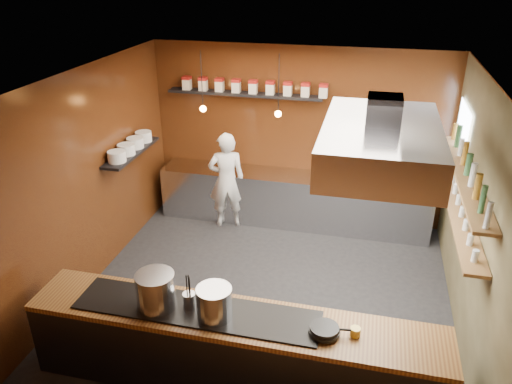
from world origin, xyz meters
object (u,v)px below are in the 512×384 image
(stockpot_large, at_px, (156,291))
(chef, at_px, (227,180))
(extractor_hood, at_px, (380,142))
(stockpot_small, at_px, (214,303))
(espresso_machine, at_px, (403,176))

(stockpot_large, distance_m, chef, 3.52)
(extractor_hood, xyz_separation_m, chef, (-2.39, 2.24, -1.66))
(stockpot_large, relative_size, stockpot_small, 1.12)
(stockpot_large, bearing_deg, stockpot_small, -1.13)
(extractor_hood, distance_m, espresso_machine, 2.91)
(extractor_hood, distance_m, chef, 3.67)
(chef, bearing_deg, extractor_hood, 118.23)
(stockpot_small, bearing_deg, espresso_machine, 62.67)
(stockpot_small, distance_m, chef, 3.63)
(stockpot_small, xyz_separation_m, espresso_machine, (1.95, 3.76, -0.01))
(extractor_hood, bearing_deg, chef, 136.83)
(stockpot_large, xyz_separation_m, stockpot_small, (0.64, -0.01, -0.03))
(extractor_hood, relative_size, stockpot_small, 5.50)
(stockpot_large, height_order, stockpot_small, stockpot_large)
(stockpot_small, relative_size, chef, 0.22)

